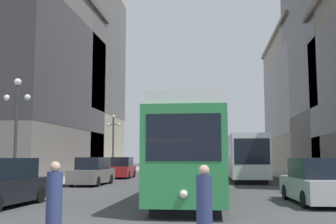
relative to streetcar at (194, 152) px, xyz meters
The scene contains 15 objects.
sidewalk_left 30.90m from the streetcar, 109.03° to the left, with size 3.32×120.00×0.15m, color gray.
sidewalk_right 30.27m from the streetcar, 74.84° to the left, with size 3.32×120.00×0.15m, color gray.
streetcar is the anchor object (origin of this frame).
transit_bus 14.54m from the streetcar, 76.71° to the left, with size 2.75×13.02×3.45m.
parked_car_left_near 8.59m from the streetcar, 146.56° to the right, with size 2.08×5.03×1.82m.
parked_car_left_mid 17.28m from the streetcar, 114.32° to the left, with size 2.07×5.07×1.82m.
parked_car_right_far 5.59m from the streetcar, 24.96° to the right, with size 2.07×4.94×1.82m.
parked_car_left_far 10.02m from the streetcar, 135.49° to the left, with size 1.97×4.83×1.82m.
pedestrian_crossing_far 9.88m from the streetcar, 108.42° to the right, with size 0.39×0.39×1.75m.
pedestrian_on_sidewalk 9.55m from the streetcar, 86.08° to the right, with size 0.38×0.38×1.68m.
lamp_post_left_near 9.17m from the streetcar, behind, with size 1.41×0.36×5.69m.
lamp_post_left_far 21.97m from the streetcar, 114.26° to the left, with size 1.41×0.36×5.90m.
building_left_corner 36.77m from the streetcar, 121.98° to the left, with size 13.76×16.68×28.53m.
building_left_midblock 24.97m from the streetcar, 134.52° to the left, with size 10.64×19.45×18.36m.
building_right_far 41.10m from the streetcar, 68.43° to the left, with size 11.19×21.94×18.71m.
Camera 1 is at (1.93, -8.23, 1.88)m, focal length 42.75 mm.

